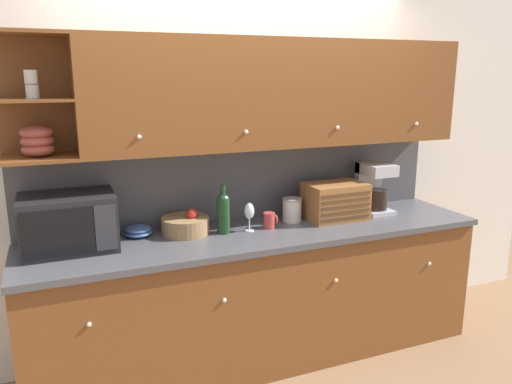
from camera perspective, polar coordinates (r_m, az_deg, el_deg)
The scene contains 14 objects.
ground_plane at distance 3.98m, azimuth -1.31°, elevation -15.81°, with size 24.00×24.00×0.00m, color #896647.
wall_back at distance 3.56m, azimuth -1.60°, elevation 3.01°, with size 5.45×0.06×2.60m.
counter_unit at distance 3.50m, azimuth 0.63°, elevation -11.62°, with size 3.07×0.69×0.92m.
backsplash_panel at distance 3.55m, azimuth -1.38°, elevation 1.19°, with size 3.05×0.01×0.54m.
upper_cabinets at distance 3.38m, azimuth 2.21°, elevation 11.16°, with size 3.05×0.37×0.70m.
microwave at distance 3.14m, azimuth -20.64°, elevation -3.27°, with size 0.54×0.39×0.33m.
bowl_stack_on_counter at distance 3.30m, azimuth -13.30°, elevation -4.36°, with size 0.18×0.18×0.07m.
fruit_basket at distance 3.29m, azimuth -8.03°, elevation -3.74°, with size 0.31×0.31×0.17m.
wine_bottle at distance 3.25m, azimuth -3.76°, elevation -2.23°, with size 0.09×0.09×0.32m.
wine_glass at distance 3.28m, azimuth -0.77°, elevation -2.32°, with size 0.07×0.07×0.19m.
mug at distance 3.37m, azimuth 1.57°, elevation -3.25°, with size 0.09×0.08×0.11m.
storage_canister at distance 3.52m, azimuth 4.13°, elevation -2.04°, with size 0.14×0.14×0.17m.
bread_box at distance 3.61m, azimuth 9.03°, elevation -1.03°, with size 0.42×0.29×0.26m.
coffee_maker at distance 3.84m, azimuth 13.30°, elevation 0.56°, with size 0.21×0.26×0.37m.
Camera 1 is at (-1.25, -3.24, 1.94)m, focal length 35.00 mm.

